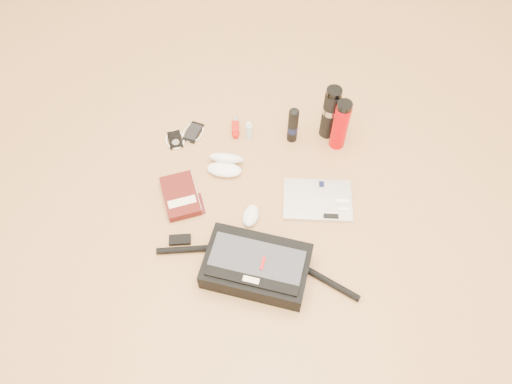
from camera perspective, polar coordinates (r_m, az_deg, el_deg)
ground at (r=2.15m, az=-0.34°, el=-3.23°), size 4.00×4.00×0.00m
messenger_bag at (r=2.00m, az=-0.01°, el=-8.45°), size 0.83×0.33×0.12m
laptop at (r=2.20m, az=7.09°, el=-0.93°), size 0.30×0.21×0.03m
book at (r=2.21m, az=-8.58°, el=-0.44°), size 0.21×0.25×0.04m
passport at (r=2.20m, az=-7.05°, el=-1.46°), size 0.11×0.13×0.01m
mouse at (r=2.14m, az=-0.60°, el=-2.72°), size 0.09×0.12×0.04m
sunglasses_case at (r=2.27m, az=-3.56°, el=3.22°), size 0.17×0.15×0.09m
ipod at (r=2.41m, az=-9.23°, el=5.92°), size 0.11×0.12×0.01m
phone at (r=2.43m, az=-7.18°, el=6.80°), size 0.12×0.14×0.01m
inhaler at (r=2.42m, az=-2.35°, el=7.40°), size 0.04×0.12×0.03m
spray_bottle at (r=2.36m, az=-0.78°, el=7.04°), size 0.03×0.03×0.11m
aerosol_can at (r=2.32m, az=4.25°, el=7.64°), size 0.06×0.06×0.20m
thermos_black at (r=2.33m, az=8.50°, el=8.99°), size 0.08×0.08×0.29m
thermos_red at (r=2.30m, az=9.63°, el=7.56°), size 0.09×0.09×0.28m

